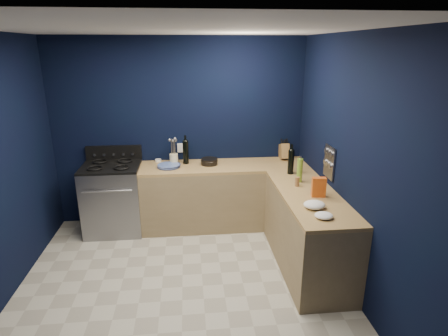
{
  "coord_description": "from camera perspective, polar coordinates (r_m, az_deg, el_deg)",
  "views": [
    {
      "loc": [
        0.11,
        -3.38,
        2.45
      ],
      "look_at": [
        0.55,
        1.0,
        1.0
      ],
      "focal_mm": 29.55,
      "sensor_mm": 36.0,
      "label": 1
    }
  ],
  "objects": [
    {
      "name": "gas_range",
      "position": [
        5.3,
        -16.66,
        -4.64
      ],
      "size": [
        0.76,
        0.66,
        0.92
      ],
      "primitive_type": "cube",
      "color": "gray",
      "rests_on": "floor"
    },
    {
      "name": "utensil_crock",
      "position": [
        5.16,
        -7.77,
        1.41
      ],
      "size": [
        0.13,
        0.13,
        0.14
      ],
      "primitive_type": "cylinder",
      "rotation": [
        0.0,
        0.0,
        -0.09
      ],
      "color": "#F6EEC5",
      "rests_on": "top_back"
    },
    {
      "name": "wall_right",
      "position": [
        3.94,
        19.35,
        0.17
      ],
      "size": [
        0.02,
        3.5,
        2.6
      ],
      "primitive_type": "cube",
      "color": "black",
      "rests_on": "ground"
    },
    {
      "name": "towel_front",
      "position": [
        3.84,
        13.81,
        -5.55
      ],
      "size": [
        0.25,
        0.23,
        0.08
      ],
      "primitive_type": "ellipsoid",
      "rotation": [
        0.0,
        0.0,
        -0.19
      ],
      "color": "white",
      "rests_on": "top_right"
    },
    {
      "name": "spice_jar_far",
      "position": [
        4.44,
        14.07,
        -2.13
      ],
      "size": [
        0.05,
        0.05,
        0.09
      ],
      "primitive_type": "cylinder",
      "rotation": [
        0.0,
        0.0,
        -0.01
      ],
      "color": "olive",
      "rests_on": "top_right"
    },
    {
      "name": "towel_end",
      "position": [
        3.65,
        15.18,
        -7.11
      ],
      "size": [
        0.21,
        0.19,
        0.05
      ],
      "primitive_type": "ellipsoid",
      "rotation": [
        0.0,
        0.0,
        -0.2
      ],
      "color": "white",
      "rests_on": "top_right"
    },
    {
      "name": "knife_block",
      "position": [
        5.42,
        9.26,
        2.56
      ],
      "size": [
        0.12,
        0.26,
        0.27
      ],
      "primitive_type": "cube",
      "rotation": [
        -0.31,
        0.0,
        -0.02
      ],
      "color": "brown",
      "rests_on": "top_back"
    },
    {
      "name": "ceiling",
      "position": [
        3.39,
        -8.11,
        20.76
      ],
      "size": [
        3.5,
        3.5,
        0.02
      ],
      "primitive_type": "cube",
      "color": "silver",
      "rests_on": "ground"
    },
    {
      "name": "plate_stack",
      "position": [
        5.04,
        -8.56,
        0.32
      ],
      "size": [
        0.39,
        0.39,
        0.04
      ],
      "primitive_type": "cylinder",
      "rotation": [
        0.0,
        0.0,
        -0.38
      ],
      "color": "#3C438E",
      "rests_on": "top_back"
    },
    {
      "name": "cooktop",
      "position": [
        5.14,
        -17.14,
        0.25
      ],
      "size": [
        0.76,
        0.66,
        0.03
      ],
      "primitive_type": "cube",
      "color": "black",
      "rests_on": "gas_range"
    },
    {
      "name": "crouton_bag",
      "position": [
        4.11,
        14.44,
        -2.89
      ],
      "size": [
        0.16,
        0.09,
        0.22
      ],
      "primitive_type": "cube",
      "rotation": [
        0.0,
        0.0,
        -0.14
      ],
      "color": "#AD070E",
      "rests_on": "top_right"
    },
    {
      "name": "oven_door",
      "position": [
        5.02,
        -17.28,
        -6.13
      ],
      "size": [
        0.59,
        0.02,
        0.42
      ],
      "primitive_type": "cube",
      "color": "black",
      "rests_on": "gas_range"
    },
    {
      "name": "wall_outlet",
      "position": [
        5.3,
        -6.74,
        3.12
      ],
      "size": [
        0.09,
        0.02,
        0.13
      ],
      "primitive_type": "cube",
      "color": "white",
      "rests_on": "wall_back"
    },
    {
      "name": "spice_panel",
      "position": [
        4.44,
        16.0,
        0.88
      ],
      "size": [
        0.02,
        0.28,
        0.38
      ],
      "primitive_type": "cube",
      "color": "gray",
      "rests_on": "wall_right"
    },
    {
      "name": "oil_bottle",
      "position": [
        4.5,
        11.63,
        -0.35
      ],
      "size": [
        0.09,
        0.09,
        0.29
      ],
      "primitive_type": "cylinder",
      "rotation": [
        0.0,
        0.0,
        0.41
      ],
      "color": "olive",
      "rests_on": "top_right"
    },
    {
      "name": "wall_back",
      "position": [
        5.27,
        -6.83,
        5.49
      ],
      "size": [
        3.5,
        0.02,
        2.6
      ],
      "primitive_type": "cube",
      "color": "black",
      "rests_on": "ground"
    },
    {
      "name": "wine_bottle_right",
      "position": [
        4.77,
        10.3,
        0.91
      ],
      "size": [
        0.09,
        0.09,
        0.31
      ],
      "primitive_type": "cylinder",
      "rotation": [
        0.0,
        0.0,
        0.24
      ],
      "color": "black",
      "rests_on": "top_right"
    },
    {
      "name": "floor",
      "position": [
        4.18,
        -6.44,
        -17.93
      ],
      "size": [
        3.5,
        3.5,
        0.02
      ],
      "primitive_type": "cube",
      "color": "#ABA796",
      "rests_on": "ground"
    },
    {
      "name": "cab_right",
      "position": [
        4.39,
        12.71,
        -9.65
      ],
      "size": [
        0.63,
        1.67,
        0.86
      ],
      "primitive_type": "cube",
      "color": "#87724F",
      "rests_on": "floor"
    },
    {
      "name": "top_back",
      "position": [
        5.09,
        0.07,
        0.26
      ],
      "size": [
        2.3,
        0.63,
        0.04
      ],
      "primitive_type": "cube",
      "color": "brown",
      "rests_on": "cab_back"
    },
    {
      "name": "lemon_basket",
      "position": [
        5.09,
        -2.28,
        1.01
      ],
      "size": [
        0.28,
        0.28,
        0.09
      ],
      "primitive_type": "cylinder",
      "rotation": [
        0.0,
        0.0,
        -0.31
      ],
      "color": "black",
      "rests_on": "top_back"
    },
    {
      "name": "wine_bottle_back",
      "position": [
        5.13,
        -5.94,
        2.42
      ],
      "size": [
        0.08,
        0.08,
        0.32
      ],
      "primitive_type": "cylinder",
      "rotation": [
        0.0,
        0.0,
        -0.05
      ],
      "color": "black",
      "rests_on": "top_back"
    },
    {
      "name": "ramekin",
      "position": [
        5.32,
        -10.15,
        1.18
      ],
      "size": [
        0.12,
        0.12,
        0.03
      ],
      "primitive_type": "cylinder",
      "rotation": [
        0.0,
        0.0,
        -0.41
      ],
      "color": "white",
      "rests_on": "top_back"
    },
    {
      "name": "cab_back",
      "position": [
        5.25,
        0.07,
        -4.42
      ],
      "size": [
        2.3,
        0.63,
        0.86
      ],
      "primitive_type": "cube",
      "color": "#87724F",
      "rests_on": "floor"
    },
    {
      "name": "top_right",
      "position": [
        4.2,
        13.13,
        -4.21
      ],
      "size": [
        0.63,
        1.67,
        0.04
      ],
      "primitive_type": "cube",
      "color": "brown",
      "rests_on": "cab_right"
    },
    {
      "name": "wall_front",
      "position": [
        1.99,
        -8.16,
        -17.29
      ],
      "size": [
        3.5,
        0.02,
        2.6
      ],
      "primitive_type": "cube",
      "color": "black",
      "rests_on": "ground"
    },
    {
      "name": "spice_jar_near",
      "position": [
        4.38,
        11.24,
        -2.08
      ],
      "size": [
        0.06,
        0.06,
        0.11
      ],
      "primitive_type": "cylinder",
      "rotation": [
        0.0,
        0.0,
        -0.1
      ],
      "color": "olive",
      "rests_on": "top_right"
    },
    {
      "name": "backguard",
      "position": [
        5.39,
        -16.66,
        2.29
      ],
      "size": [
        0.76,
        0.06,
        0.2
      ],
      "primitive_type": "cube",
      "color": "black",
      "rests_on": "gas_range"
    }
  ]
}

